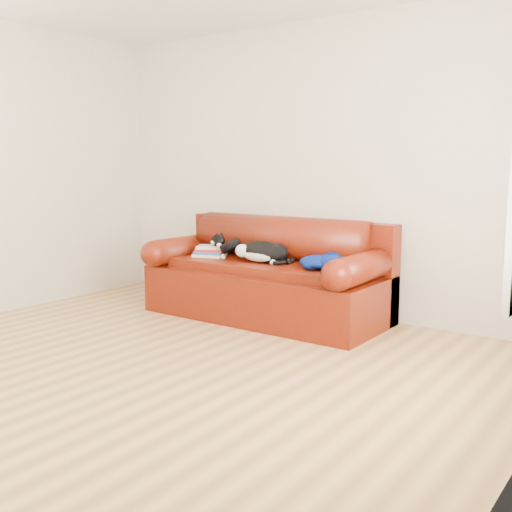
{
  "coord_description": "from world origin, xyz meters",
  "views": [
    {
      "loc": [
        2.77,
        -2.72,
        1.33
      ],
      "look_at": [
        -0.18,
        1.35,
        0.57
      ],
      "focal_mm": 42.0,
      "sensor_mm": 36.0,
      "label": 1
    }
  ],
  "objects_px": {
    "blanket": "(323,262)",
    "sofa_base": "(266,291)",
    "cat": "(261,252)",
    "book_stack": "(211,251)"
  },
  "relations": [
    {
      "from": "blanket",
      "to": "sofa_base",
      "type": "bearing_deg",
      "value": 176.77
    },
    {
      "from": "sofa_base",
      "to": "cat",
      "type": "distance_m",
      "value": 0.36
    },
    {
      "from": "cat",
      "to": "blanket",
      "type": "height_order",
      "value": "cat"
    },
    {
      "from": "cat",
      "to": "sofa_base",
      "type": "bearing_deg",
      "value": 69.41
    },
    {
      "from": "book_stack",
      "to": "cat",
      "type": "bearing_deg",
      "value": -0.87
    },
    {
      "from": "sofa_base",
      "to": "cat",
      "type": "relative_size",
      "value": 3.23
    },
    {
      "from": "book_stack",
      "to": "cat",
      "type": "xyz_separation_m",
      "value": [
        0.58,
        -0.01,
        0.04
      ]
    },
    {
      "from": "sofa_base",
      "to": "blanket",
      "type": "relative_size",
      "value": 4.81
    },
    {
      "from": "blanket",
      "to": "cat",
      "type": "bearing_deg",
      "value": -177.26
    },
    {
      "from": "cat",
      "to": "blanket",
      "type": "distance_m",
      "value": 0.59
    }
  ]
}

